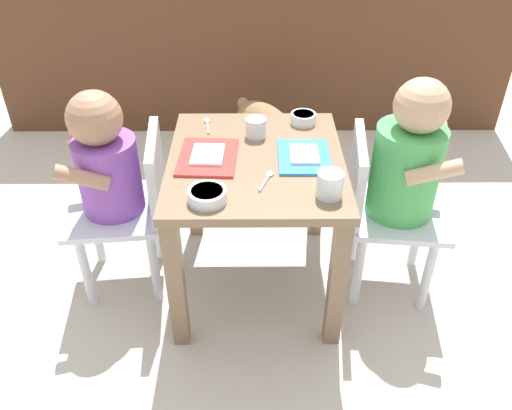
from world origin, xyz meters
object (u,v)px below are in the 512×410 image
object	(u,v)px
seated_child_right	(403,168)
spoon_by_left_tray	(267,179)
dining_table	(256,185)
spoon_by_right_tray	(208,124)
food_tray_right	(304,156)
veggie_bowl_far	(207,195)
food_tray_left	(208,157)
seated_child_left	(112,170)
cereal_bowl_right_side	(303,118)
water_cup_left	(330,186)
water_cup_right	(256,129)
dog	(270,128)

from	to	relation	value
seated_child_right	spoon_by_left_tray	size ratio (longest dim) A/B	7.08
dining_table	spoon_by_right_tray	xyz separation A→B (m)	(-0.15, 0.20, 0.09)
spoon_by_right_tray	spoon_by_left_tray	bearing A→B (deg)	-60.31
food_tray_right	veggie_bowl_far	world-z (taller)	veggie_bowl_far
food_tray_left	seated_child_left	bearing A→B (deg)	178.73
dining_table	spoon_by_left_tray	xyz separation A→B (m)	(0.03, -0.11, 0.09)
dining_table	food_tray_left	bearing A→B (deg)	-179.61
seated_child_right	spoon_by_right_tray	distance (m)	0.59
food_tray_right	seated_child_right	bearing A→B (deg)	-3.22
food_tray_right	veggie_bowl_far	distance (m)	0.32
seated_child_left	veggie_bowl_far	size ratio (longest dim) A/B	6.83
spoon_by_left_tray	spoon_by_right_tray	bearing A→B (deg)	119.69
seated_child_left	spoon_by_left_tray	size ratio (longest dim) A/B	6.68
food_tray_left	veggie_bowl_far	bearing A→B (deg)	-86.33
food_tray_right	spoon_by_right_tray	bearing A→B (deg)	144.65
seated_child_right	cereal_bowl_right_side	xyz separation A→B (m)	(-0.26, 0.23, 0.04)
dining_table	water_cup_left	size ratio (longest dim) A/B	8.38
food_tray_right	water_cup_left	distance (m)	0.19
water_cup_left	water_cup_right	size ratio (longest dim) A/B	1.10
dining_table	dog	xyz separation A→B (m)	(0.06, 0.64, -0.15)
seated_child_left	food_tray_right	bearing A→B (deg)	-0.64
dining_table	dog	size ratio (longest dim) A/B	1.36
food_tray_left	cereal_bowl_right_side	xyz separation A→B (m)	(0.28, 0.21, 0.01)
cereal_bowl_right_side	spoon_by_left_tray	distance (m)	0.34
seated_child_right	veggie_bowl_far	size ratio (longest dim) A/B	7.24
cereal_bowl_right_side	food_tray_left	bearing A→B (deg)	-142.94
food_tray_left	spoon_by_left_tray	distance (m)	0.19
water_cup_left	cereal_bowl_right_side	size ratio (longest dim) A/B	0.85
cereal_bowl_right_side	spoon_by_left_tray	bearing A→B (deg)	-110.45
food_tray_left	spoon_by_right_tray	xyz separation A→B (m)	(-0.01, 0.20, -0.00)
dog	food_tray_right	world-z (taller)	food_tray_right
dining_table	spoon_by_left_tray	world-z (taller)	spoon_by_left_tray
seated_child_left	seated_child_right	xyz separation A→B (m)	(0.81, -0.02, 0.02)
seated_child_right	food_tray_right	world-z (taller)	seated_child_right
food_tray_right	spoon_by_left_tray	bearing A→B (deg)	-134.26
water_cup_left	spoon_by_left_tray	size ratio (longest dim) A/B	0.68
cereal_bowl_right_side	water_cup_left	bearing A→B (deg)	-85.19
seated_child_left	food_tray_right	distance (m)	0.54
seated_child_right	food_tray_left	world-z (taller)	seated_child_right
seated_child_left	food_tray_right	size ratio (longest dim) A/B	3.46
water_cup_right	spoon_by_right_tray	bearing A→B (deg)	154.06
seated_child_right	food_tray_right	distance (m)	0.27
veggie_bowl_far	spoon_by_right_tray	distance (m)	0.40
water_cup_left	water_cup_right	distance (m)	0.35
dog	food_tray_left	bearing A→B (deg)	-106.90
dog	water_cup_left	world-z (taller)	water_cup_left
dog	food_tray_left	world-z (taller)	food_tray_left
food_tray_right	spoon_by_left_tray	xyz separation A→B (m)	(-0.10, -0.11, -0.00)
dining_table	water_cup_left	bearing A→B (deg)	-45.46
veggie_bowl_far	cereal_bowl_right_side	distance (m)	0.49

